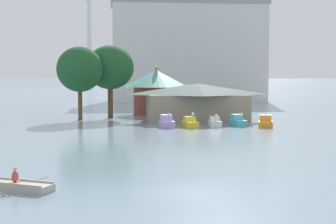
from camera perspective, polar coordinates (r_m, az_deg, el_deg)
The scene contains 13 objects.
ground_plane at distance 26.54m, azimuth 2.05°, elevation -9.07°, with size 2000.00×2000.00×0.00m, color gray.
rowboat_with_rower at distance 28.21m, azimuth -16.33°, elevation -7.96°, with size 3.82×3.38×1.33m.
pedal_boat_lavender at distance 59.25m, azimuth -0.15°, elevation -1.17°, with size 1.73×2.73×1.75m.
pedal_boat_yellow at distance 59.38m, azimuth 2.50°, elevation -1.22°, with size 1.73×2.90×1.83m.
pedal_boat_white at distance 60.49m, azimuth 5.25°, elevation -1.17°, with size 1.41×2.54×1.53m.
pedal_boat_cyan at distance 61.43m, azimuth 7.81°, elevation -1.04°, with size 1.89×2.58×1.65m.
pedal_boat_orange at distance 60.68m, azimuth 10.87°, elevation -1.15°, with size 2.25×3.00×1.58m.
boathouse at distance 67.66m, azimuth 3.23°, elevation 1.21°, with size 13.97×8.61×5.01m.
green_roof_pavilion at distance 79.63m, azimuth -1.29°, elevation 2.64°, with size 10.07×10.07×7.56m.
shoreline_tree_tall_left at distance 70.03m, azimuth -9.86°, elevation 4.73°, with size 6.23×6.23×9.97m.
shoreline_tree_mid at distance 73.01m, azimuth -6.50°, elevation 4.97°, with size 6.75×6.75×10.34m.
background_building_block at distance 121.19m, azimuth 2.26°, elevation 6.76°, with size 36.19×12.75×23.26m.
distant_broadcast_tower at distance 431.80m, azimuth -8.86°, elevation 11.88°, with size 8.95×8.95×150.32m.
Camera 1 is at (-3.65, -25.58, 6.05)m, focal length 54.39 mm.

